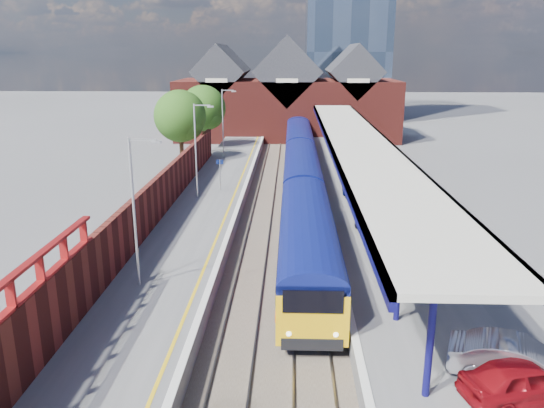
% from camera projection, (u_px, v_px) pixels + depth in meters
% --- Properties ---
extents(ground, '(240.00, 240.00, 0.00)m').
position_uv_depth(ground, '(284.00, 185.00, 48.18)').
color(ground, '#5B5B5E').
rests_on(ground, ground).
extents(ballast_bed, '(6.00, 76.00, 0.06)m').
position_uv_depth(ballast_bed, '(282.00, 217.00, 38.56)').
color(ballast_bed, '#473D33').
rests_on(ballast_bed, ground).
extents(rails, '(4.51, 76.00, 0.14)m').
position_uv_depth(rails, '(282.00, 216.00, 38.54)').
color(rails, slate).
rests_on(rails, ground).
extents(left_platform, '(5.00, 76.00, 1.00)m').
position_uv_depth(left_platform, '(207.00, 210.00, 38.63)').
color(left_platform, '#565659').
rests_on(left_platform, ground).
extents(right_platform, '(6.00, 76.00, 1.00)m').
position_uv_depth(right_platform, '(365.00, 212.00, 38.22)').
color(right_platform, '#565659').
rests_on(right_platform, ground).
extents(coping_left, '(0.30, 76.00, 0.05)m').
position_uv_depth(coping_left, '(239.00, 204.00, 38.40)').
color(coping_left, silver).
rests_on(coping_left, left_platform).
extents(coping_right, '(0.30, 76.00, 0.05)m').
position_uv_depth(coping_right, '(326.00, 205.00, 38.18)').
color(coping_right, silver).
rests_on(coping_right, right_platform).
extents(yellow_line, '(0.14, 76.00, 0.01)m').
position_uv_depth(yellow_line, '(230.00, 204.00, 38.43)').
color(yellow_line, yellow).
rests_on(yellow_line, left_platform).
extents(train, '(2.87, 65.90, 3.45)m').
position_uv_depth(train, '(300.00, 154.00, 51.57)').
color(train, navy).
rests_on(train, ground).
extents(canopy, '(4.50, 52.00, 4.48)m').
position_uv_depth(canopy, '(358.00, 142.00, 38.81)').
color(canopy, '#100E52').
rests_on(canopy, right_platform).
extents(lamp_post_b, '(1.48, 0.18, 7.00)m').
position_uv_depth(lamp_post_b, '(136.00, 204.00, 23.97)').
color(lamp_post_b, '#A5A8AA').
rests_on(lamp_post_b, left_platform).
extents(lamp_post_c, '(1.48, 0.18, 7.00)m').
position_uv_depth(lamp_post_c, '(197.00, 145.00, 39.35)').
color(lamp_post_c, '#A5A8AA').
rests_on(lamp_post_c, left_platform).
extents(lamp_post_d, '(1.48, 0.18, 7.00)m').
position_uv_depth(lamp_post_d, '(224.00, 119.00, 54.72)').
color(lamp_post_d, '#A5A8AA').
rests_on(lamp_post_d, left_platform).
extents(platform_sign, '(0.55, 0.08, 2.50)m').
position_uv_depth(platform_sign, '(220.00, 170.00, 41.85)').
color(platform_sign, '#A5A8AA').
rests_on(platform_sign, left_platform).
extents(brick_wall, '(0.35, 50.00, 3.86)m').
position_uv_depth(brick_wall, '(146.00, 210.00, 31.98)').
color(brick_wall, '#5B1C18').
rests_on(brick_wall, left_platform).
extents(station_building, '(30.00, 12.12, 13.78)m').
position_uv_depth(station_building, '(287.00, 99.00, 73.59)').
color(station_building, '#5B1C18').
rests_on(station_building, ground).
extents(glass_tower, '(14.20, 14.20, 40.30)m').
position_uv_depth(glass_tower, '(348.00, 0.00, 90.33)').
color(glass_tower, '#465B79').
rests_on(glass_tower, ground).
extents(tree_near, '(5.20, 5.20, 8.10)m').
position_uv_depth(tree_near, '(182.00, 118.00, 52.75)').
color(tree_near, '#382314').
rests_on(tree_near, ground).
extents(tree_far, '(5.20, 5.20, 8.10)m').
position_uv_depth(tree_far, '(204.00, 109.00, 60.40)').
color(tree_far, '#382314').
rests_on(tree_far, ground).
extents(parked_car_red, '(4.34, 2.60, 1.38)m').
position_uv_depth(parked_car_red, '(524.00, 380.00, 16.59)').
color(parked_car_red, maroon).
rests_on(parked_car_red, right_platform).
extents(parked_car_silver, '(4.66, 2.88, 1.45)m').
position_uv_depth(parked_car_silver, '(518.00, 361.00, 17.56)').
color(parked_car_silver, '#B8B9BE').
rests_on(parked_car_silver, right_platform).
extents(parked_car_dark, '(4.93, 2.36, 1.39)m').
position_uv_depth(parked_car_dark, '(394.00, 220.00, 32.40)').
color(parked_car_dark, black).
rests_on(parked_car_dark, right_platform).
extents(parked_car_blue, '(4.61, 2.84, 1.19)m').
position_uv_depth(parked_car_blue, '(371.00, 190.00, 40.03)').
color(parked_car_blue, navy).
rests_on(parked_car_blue, right_platform).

